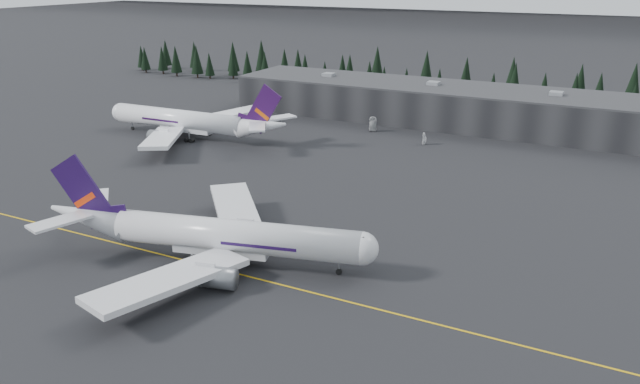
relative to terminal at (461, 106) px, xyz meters
The scene contains 9 objects.
ground 125.16m from the terminal, 90.00° to the right, with size 1400.00×1400.00×0.00m, color black.
taxiline 127.16m from the terminal, 90.00° to the right, with size 400.00×0.40×0.02m, color gold.
terminal is the anchor object (origin of this frame).
treeline 37.02m from the terminal, 90.00° to the left, with size 360.00×20.00×15.00m, color black.
mountain_ridge 875.02m from the terminal, 90.00° to the left, with size 4400.00×900.00×420.00m, color white, non-canonical shape.
jet_main 125.50m from the terminal, 95.75° to the right, with size 62.14×56.68×18.59m.
jet_parked 89.17m from the terminal, 140.69° to the right, with size 64.89×59.85×19.07m.
gse_vehicle_a 32.69m from the terminal, 134.29° to the right, with size 2.29×4.96×1.38m, color silver.
gse_vehicle_b 31.56m from the terminal, 94.41° to the right, with size 1.52×3.78×1.29m, color white.
Camera 1 is at (52.38, -82.51, 50.68)m, focal length 35.00 mm.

